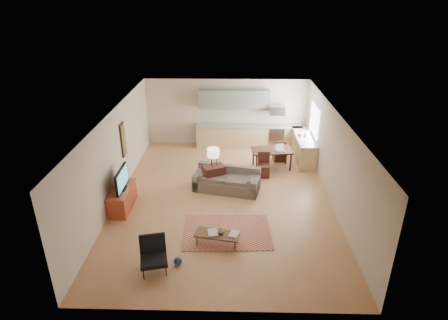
{
  "coord_description": "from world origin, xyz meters",
  "views": [
    {
      "loc": [
        0.26,
        -10.06,
        5.91
      ],
      "look_at": [
        0.0,
        0.3,
        1.15
      ],
      "focal_mm": 30.0,
      "sensor_mm": 36.0,
      "label": 1
    }
  ],
  "objects_px": {
    "coffee_table": "(217,239)",
    "tv_credenza": "(122,198)",
    "dining_table": "(272,159)",
    "console_table": "(214,177)",
    "sofa": "(227,180)",
    "armchair": "(153,257)"
  },
  "relations": [
    {
      "from": "dining_table",
      "to": "console_table",
      "type": "bearing_deg",
      "value": -150.73
    },
    {
      "from": "sofa",
      "to": "console_table",
      "type": "xyz_separation_m",
      "value": [
        -0.42,
        0.15,
        0.02
      ]
    },
    {
      "from": "console_table",
      "to": "sofa",
      "type": "bearing_deg",
      "value": -44.42
    },
    {
      "from": "coffee_table",
      "to": "console_table",
      "type": "distance_m",
      "value": 3.0
    },
    {
      "from": "coffee_table",
      "to": "dining_table",
      "type": "height_order",
      "value": "dining_table"
    },
    {
      "from": "tv_credenza",
      "to": "dining_table",
      "type": "relative_size",
      "value": 0.97
    },
    {
      "from": "console_table",
      "to": "armchair",
      "type": "bearing_deg",
      "value": -131.24
    },
    {
      "from": "coffee_table",
      "to": "console_table",
      "type": "xyz_separation_m",
      "value": [
        -0.23,
        2.98,
        0.22
      ]
    },
    {
      "from": "armchair",
      "to": "dining_table",
      "type": "height_order",
      "value": "armchair"
    },
    {
      "from": "sofa",
      "to": "tv_credenza",
      "type": "xyz_separation_m",
      "value": [
        -3.05,
        -1.14,
        -0.06
      ]
    },
    {
      "from": "coffee_table",
      "to": "tv_credenza",
      "type": "xyz_separation_m",
      "value": [
        -2.86,
        1.69,
        0.15
      ]
    },
    {
      "from": "sofa",
      "to": "armchair",
      "type": "bearing_deg",
      "value": -99.51
    },
    {
      "from": "sofa",
      "to": "tv_credenza",
      "type": "distance_m",
      "value": 3.25
    },
    {
      "from": "console_table",
      "to": "dining_table",
      "type": "xyz_separation_m",
      "value": [
        2.01,
        1.52,
        -0.03
      ]
    },
    {
      "from": "coffee_table",
      "to": "dining_table",
      "type": "bearing_deg",
      "value": 79.83
    },
    {
      "from": "tv_credenza",
      "to": "console_table",
      "type": "relative_size",
      "value": 1.76
    },
    {
      "from": "console_table",
      "to": "dining_table",
      "type": "bearing_deg",
      "value": 12.29
    },
    {
      "from": "armchair",
      "to": "tv_credenza",
      "type": "height_order",
      "value": "armchair"
    },
    {
      "from": "armchair",
      "to": "dining_table",
      "type": "distance_m",
      "value": 6.35
    },
    {
      "from": "sofa",
      "to": "coffee_table",
      "type": "bearing_deg",
      "value": -80.78
    },
    {
      "from": "tv_credenza",
      "to": "dining_table",
      "type": "bearing_deg",
      "value": 31.29
    },
    {
      "from": "console_table",
      "to": "dining_table",
      "type": "relative_size",
      "value": 0.55
    }
  ]
}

